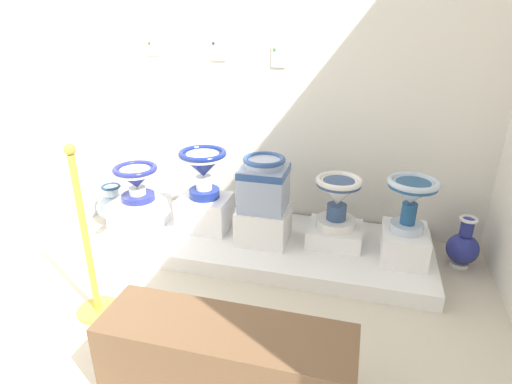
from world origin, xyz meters
TOP-DOWN VIEW (x-y plane):
  - wall_back at (1.63, 2.61)m, footprint 3.46×0.06m
  - display_platform at (1.63, 2.10)m, footprint 2.48×0.91m
  - plinth_block_pale_glazed at (0.61, 2.05)m, footprint 0.38×0.37m
  - antique_toilet_pale_glazed at (0.61, 2.05)m, footprint 0.34×0.34m
  - plinth_block_rightmost at (1.14, 2.14)m, footprint 0.38×0.33m
  - antique_toilet_rightmost at (1.14, 2.14)m, footprint 0.36×0.36m
  - plinth_block_leftmost at (1.63, 2.07)m, footprint 0.37×0.36m
  - antique_toilet_leftmost at (1.63, 2.07)m, footprint 0.33×0.32m
  - plinth_block_slender_white at (2.16, 2.17)m, footprint 0.40×0.35m
  - antique_toilet_slender_white at (2.16, 2.17)m, footprint 0.34×0.34m
  - plinth_block_squat_floral at (2.64, 2.07)m, footprint 0.30×0.38m
  - antique_toilet_squat_floral at (2.64, 2.07)m, footprint 0.34×0.34m
  - info_placard_first at (0.59, 2.57)m, footprint 0.12×0.01m
  - info_placard_second at (1.13, 2.57)m, footprint 0.12×0.01m
  - info_placard_third at (1.61, 2.57)m, footprint 0.11×0.01m
  - decorative_vase_spare at (0.24, 2.25)m, footprint 0.29×0.29m
  - decorative_vase_companion at (3.06, 2.26)m, footprint 0.22×0.22m
  - stanchion_post_near_left at (0.82, 1.12)m, footprint 0.25×0.25m
  - museum_bench at (1.78, 0.75)m, footprint 1.18×0.36m

SIDE VIEW (x-z plane):
  - display_platform at x=1.63m, z-range 0.00..0.12m
  - decorative_vase_spare at x=0.24m, z-range -0.02..0.32m
  - decorative_vase_companion at x=3.06m, z-range -0.04..0.35m
  - plinth_block_slender_white at x=2.16m, z-range 0.12..0.24m
  - museum_bench at x=1.78m, z-range 0.00..0.40m
  - plinth_block_squat_floral at x=2.64m, z-range 0.12..0.33m
  - plinth_block_pale_glazed at x=0.61m, z-range 0.12..0.33m
  - plinth_block_leftmost at x=1.63m, z-range 0.12..0.37m
  - plinth_block_rightmost at x=1.14m, z-range 0.12..0.38m
  - stanchion_post_near_left at x=0.82m, z-range -0.21..0.87m
  - antique_toilet_slender_white at x=2.16m, z-range 0.29..0.68m
  - antique_toilet_pale_glazed at x=0.61m, z-range 0.38..0.66m
  - antique_toilet_leftmost at x=1.63m, z-range 0.39..0.78m
  - antique_toilet_squat_floral at x=2.64m, z-range 0.41..0.78m
  - antique_toilet_rightmost at x=1.14m, z-range 0.45..0.82m
  - info_placard_third at x=1.61m, z-range 1.32..1.48m
  - info_placard_second at x=1.13m, z-range 1.36..1.52m
  - info_placard_first at x=0.59m, z-range 1.39..1.50m
  - wall_back at x=1.63m, z-range 0.00..3.09m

